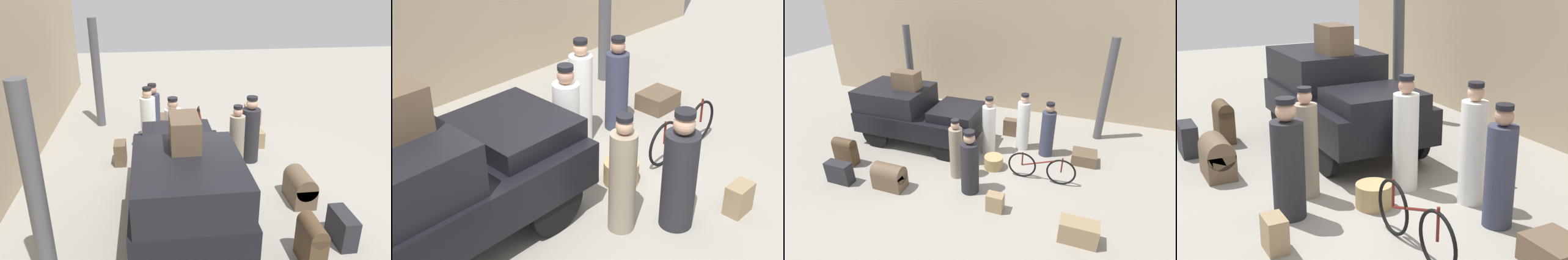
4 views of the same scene
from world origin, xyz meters
TOP-DOWN VIEW (x-y plane):
  - ground_plane at (0.00, 0.00)m, footprint 30.00×30.00m
  - station_building_facade at (0.00, 4.08)m, footprint 16.00×0.15m
  - canopy_pillar_left at (-3.34, 2.67)m, footprint 0.24×0.24m
  - canopy_pillar_right at (3.27, 2.67)m, footprint 0.24×0.24m
  - truck at (-2.03, 0.67)m, footprint 3.63×1.79m
  - bicycle at (1.94, -0.17)m, footprint 1.68×0.04m
  - wicker_basket at (0.66, -0.02)m, footprint 0.50×0.50m
  - porter_with_bicycle at (0.42, -1.14)m, footprint 0.43×0.43m
  - porter_lifting_near_truck at (0.29, 0.70)m, footprint 0.38×0.38m
  - porter_carrying_trunk at (1.14, 1.25)m, footprint 0.37×0.37m
  - conductor_in_dark_uniform at (1.87, 1.13)m, footprint 0.38×0.38m
  - porter_standing_middle at (-0.12, -0.68)m, footprint 0.34×0.34m
  - trunk_large_brown at (1.19, -1.59)m, footprint 0.37×0.24m
  - suitcase_small_leather at (2.96, -1.89)m, footprint 0.74×0.35m
  - suitcase_tan_flat at (-3.18, -1.18)m, footprint 0.59×0.29m
  - trunk_barrel_dark at (-1.47, -1.67)m, footprint 0.76×0.44m
  - trunk_wicker_pale at (-2.76, -1.90)m, footprint 0.65×0.28m
  - trunk_umber_medium at (0.64, 1.94)m, footprint 0.47×0.27m
  - suitcase_black_upright at (2.94, 1.06)m, footprint 0.66×0.55m
  - trunk_on_truck_roof at (-2.22, 0.67)m, footprint 0.73×0.46m

SIDE VIEW (x-z plane):
  - ground_plane at x=0.00m, z-range 0.00..0.00m
  - suitcase_black_upright at x=2.94m, z-range 0.00..0.32m
  - wicker_basket at x=0.66m, z-range 0.00..0.33m
  - trunk_large_brown at x=1.19m, z-range 0.00..0.42m
  - suitcase_small_leather at x=2.96m, z-range 0.00..0.47m
  - trunk_umber_medium at x=0.64m, z-range 0.00..0.54m
  - trunk_wicker_pale at x=-2.76m, z-range 0.00..0.55m
  - trunk_barrel_dark at x=-1.47m, z-range 0.00..0.64m
  - bicycle at x=1.94m, z-range -0.01..0.74m
  - suitcase_tan_flat at x=-3.18m, z-range 0.03..0.80m
  - conductor_in_dark_uniform at x=1.87m, z-range -0.07..1.53m
  - porter_with_bicycle at x=0.42m, z-range -0.08..1.54m
  - porter_standing_middle at x=-0.12m, z-range -0.06..1.54m
  - porter_lifting_near_truck at x=0.29m, z-range -0.07..1.64m
  - porter_carrying_trunk at x=1.14m, z-range -0.07..1.65m
  - truck at x=-2.03m, z-range 0.10..1.77m
  - canopy_pillar_left at x=-3.34m, z-range 0.00..3.13m
  - canopy_pillar_right at x=3.27m, z-range 0.00..3.13m
  - trunk_on_truck_roof at x=-2.22m, z-range 1.66..2.18m
  - station_building_facade at x=0.00m, z-range 0.00..4.50m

